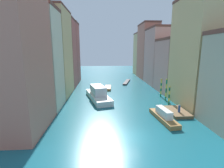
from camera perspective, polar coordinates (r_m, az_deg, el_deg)
The scene contains 20 objects.
ground_plane at distance 45.82m, azimuth 1.17°, elevation -2.57°, with size 154.00×154.00×0.00m, color #196070.
building_left_0 at distance 25.36m, azimuth -29.71°, elevation 7.42°, with size 6.20×10.50×19.97m.
building_left_1 at distance 34.03m, azimuth -22.77°, elevation 7.87°, with size 6.20×7.44×18.99m.
building_left_2 at distance 43.37m, azimuth -18.65°, elevation 10.01°, with size 6.20×11.39×20.90m.
building_left_3 at distance 53.03m, azimuth -15.87°, elevation 10.09°, with size 6.20×7.93×20.43m.
building_left_4 at distance 60.98m, azimuth -14.27°, elevation 10.40°, with size 6.20×7.65×20.64m.
building_right_1 at distance 36.60m, azimuth 27.13°, elevation 9.57°, with size 6.20×11.93×21.38m.
building_right_2 at distance 46.93m, azimuth 19.72°, elevation 5.95°, with size 6.20×10.69×14.26m.
building_right_3 at distance 57.44m, azimuth 15.38°, elevation 9.18°, with size 6.20×12.00×18.41m.
building_right_4 at distance 69.14m, azimuth 12.14°, elevation 10.96°, with size 6.20×12.07×21.54m.
building_right_5 at distance 79.20m, azimuth 10.07°, elevation 10.12°, with size 6.20×8.73×18.89m.
waterfront_dock at distance 32.54m, azimuth 21.50°, elevation -8.88°, with size 3.20×5.58×0.51m.
person_on_dock at distance 31.53m, azimuth 22.14°, elevation -7.82°, with size 0.36×0.36×1.44m.
mooring_pole_0 at distance 36.34m, azimuth 19.09°, elevation -3.66°, with size 0.35×0.35×3.97m.
mooring_pole_1 at distance 38.69m, azimuth 18.14°, elevation -1.85°, with size 0.33×0.33×5.08m.
mooring_pole_2 at distance 42.03m, azimuth 16.53°, elevation -1.17°, with size 0.39×0.39×4.42m.
vaporetto_white at distance 38.46m, azimuth -4.79°, elevation -3.55°, with size 6.55×12.61×3.18m.
gondola_black at distance 58.60m, azimuth 5.05°, elevation 0.71°, with size 4.04×9.84×0.42m.
motorboat_0 at distance 28.66m, azimuth 17.34°, elevation -10.44°, with size 2.64×7.72×1.92m.
motorboat_1 at distance 48.81m, azimuth -1.39°, elevation -1.32°, with size 2.10×5.91×0.62m.
Camera 1 is at (-3.70, -19.79, 11.15)m, focal length 26.55 mm.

